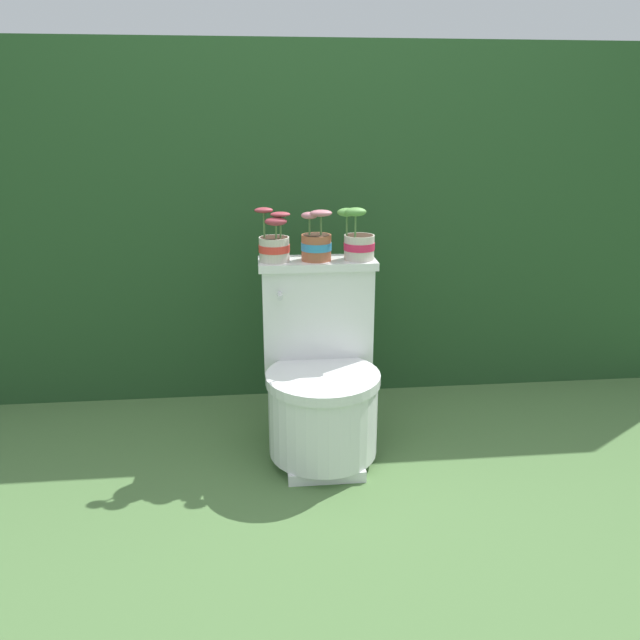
# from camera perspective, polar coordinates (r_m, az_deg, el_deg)

# --- Properties ---
(ground_plane) EXTENTS (12.00, 12.00, 0.00)m
(ground_plane) POSITION_cam_1_polar(r_m,az_deg,el_deg) (2.41, 0.66, -13.20)
(ground_plane) COLOR #4C703D
(hedge_backdrop) EXTENTS (4.11, 1.09, 1.55)m
(hedge_backdrop) POSITION_cam_1_polar(r_m,az_deg,el_deg) (3.30, -1.66, 9.86)
(hedge_backdrop) COLOR #234723
(hedge_backdrop) RESTS_ON ground
(toilet) EXTENTS (0.45, 0.52, 0.74)m
(toilet) POSITION_cam_1_polar(r_m,az_deg,el_deg) (2.37, 0.09, -5.52)
(toilet) COLOR silver
(toilet) RESTS_ON ground
(potted_plant_left) EXTENTS (0.13, 0.12, 0.20)m
(potted_plant_left) POSITION_cam_1_polar(r_m,az_deg,el_deg) (2.33, -4.21, 6.96)
(potted_plant_left) COLOR beige
(potted_plant_left) RESTS_ON toilet
(potted_plant_midleft) EXTENTS (0.12, 0.12, 0.19)m
(potted_plant_midleft) POSITION_cam_1_polar(r_m,az_deg,el_deg) (2.34, -0.33, 7.04)
(potted_plant_midleft) COLOR #9E5638
(potted_plant_midleft) RESTS_ON toilet
(potted_plant_middle) EXTENTS (0.14, 0.13, 0.20)m
(potted_plant_middle) POSITION_cam_1_polar(r_m,az_deg,el_deg) (2.36, 3.51, 7.15)
(potted_plant_middle) COLOR beige
(potted_plant_middle) RESTS_ON toilet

